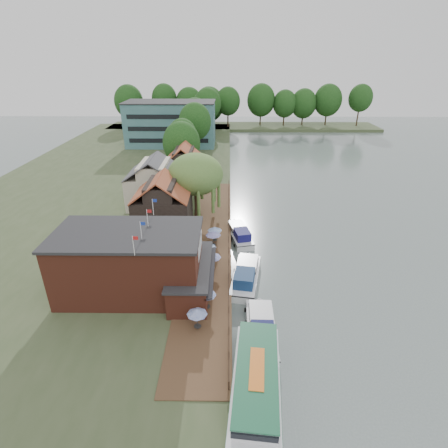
{
  "coord_description": "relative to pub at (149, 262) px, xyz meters",
  "views": [
    {
      "loc": [
        -5.44,
        -33.03,
        24.75
      ],
      "look_at": [
        -6.0,
        12.0,
        3.0
      ],
      "focal_mm": 28.0,
      "sensor_mm": 36.0,
      "label": 1
    }
  ],
  "objects": [
    {
      "name": "land_bank",
      "position": [
        -16.0,
        36.0,
        -4.15
      ],
      "size": [
        50.0,
        140.0,
        1.0
      ],
      "primitive_type": "cube",
      "color": "#384728",
      "rests_on": "ground"
    },
    {
      "name": "umbrella_0",
      "position": [
        5.72,
        -6.3,
        -2.36
      ],
      "size": [
        1.99,
        1.99,
        2.38
      ],
      "primitive_type": null,
      "color": "navy",
      "rests_on": "quay_deck"
    },
    {
      "name": "cruiser_0",
      "position": [
        11.86,
        -5.93,
        -3.49
      ],
      "size": [
        3.28,
        9.7,
        2.33
      ],
      "primitive_type": null,
      "rotation": [
        0.0,
        0.0,
        -0.02
      ],
      "color": "white",
      "rests_on": "ground"
    },
    {
      "name": "bank_tree_5",
      "position": [
        0.19,
        93.26,
        2.84
      ],
      "size": [
        8.09,
        8.09,
        12.97
      ],
      "primitive_type": null,
      "color": "#143811",
      "rests_on": "land_bank"
    },
    {
      "name": "umbrella_1",
      "position": [
        6.45,
        -3.4,
        -2.36
      ],
      "size": [
        1.97,
        1.97,
        2.38
      ],
      "primitive_type": null,
      "color": "#1C399A",
      "rests_on": "quay_deck"
    },
    {
      "name": "bank_tree_2",
      "position": [
        0.13,
        57.94,
        3.11
      ],
      "size": [
        8.1,
        8.1,
        13.52
      ],
      "primitive_type": null,
      "color": "#143811",
      "rests_on": "land_bank"
    },
    {
      "name": "umbrella_4",
      "position": [
        6.01,
        6.31,
        -2.36
      ],
      "size": [
        2.22,
        2.22,
        2.38
      ],
      "primitive_type": null,
      "color": "navy",
      "rests_on": "quay_deck"
    },
    {
      "name": "cottage_c",
      "position": [
        0.0,
        34.0,
        0.6
      ],
      "size": [
        7.6,
        7.6,
        8.5
      ],
      "primitive_type": null,
      "color": "black",
      "rests_on": "land_bank"
    },
    {
      "name": "bank_tree_4",
      "position": [
        1.8,
        86.88,
        3.71
      ],
      "size": [
        8.64,
        8.64,
        14.71
      ],
      "primitive_type": null,
      "color": "#143811",
      "rests_on": "land_bank"
    },
    {
      "name": "willow",
      "position": [
        3.5,
        20.0,
        1.56
      ],
      "size": [
        8.6,
        8.6,
        10.43
      ],
      "primitive_type": null,
      "color": "#476B2D",
      "rests_on": "land_bank"
    },
    {
      "name": "swan",
      "position": [
        9.5,
        -9.53,
        -4.43
      ],
      "size": [
        0.44,
        0.44,
        0.44
      ],
      "primitive_type": "sphere",
      "color": "white",
      "rests_on": "ground"
    },
    {
      "name": "bank_tree_3",
      "position": [
        -1.86,
        80.57,
        2.51
      ],
      "size": [
        8.99,
        8.99,
        12.32
      ],
      "primitive_type": null,
      "color": "#143811",
      "rests_on": "land_bank"
    },
    {
      "name": "umbrella_2",
      "position": [
        5.98,
        -0.04,
        -2.36
      ],
      "size": [
        2.09,
        2.09,
        2.38
      ],
      "primitive_type": null,
      "color": "navy",
      "rests_on": "quay_deck"
    },
    {
      "name": "quay_rail",
      "position": [
        8.7,
        11.5,
        -3.15
      ],
      "size": [
        0.2,
        49.0,
        1.0
      ],
      "primitive_type": null,
      "color": "black",
      "rests_on": "land_bank"
    },
    {
      "name": "umbrella_5",
      "position": [
        6.59,
        9.69,
        -2.36
      ],
      "size": [
        2.08,
        2.08,
        2.38
      ],
      "primitive_type": null,
      "color": "navy",
      "rests_on": "quay_deck"
    },
    {
      "name": "bank_tree_0",
      "position": [
        -1.38,
        42.0,
        2.15
      ],
      "size": [
        7.99,
        7.99,
        11.6
      ],
      "primitive_type": null,
      "color": "#143811",
      "rests_on": "land_bank"
    },
    {
      "name": "tour_boat",
      "position": [
        10.8,
        -13.29,
        -3.11
      ],
      "size": [
        5.34,
        14.42,
        3.08
      ],
      "primitive_type": null,
      "rotation": [
        0.0,
        0.0,
        -0.1
      ],
      "color": "silver",
      "rests_on": "ground"
    },
    {
      "name": "quay_deck",
      "position": [
        6.0,
        11.0,
        -3.6
      ],
      "size": [
        6.0,
        50.0,
        0.1
      ],
      "primitive_type": "cube",
      "color": "#47301E",
      "rests_on": "land_bank"
    },
    {
      "name": "cruiser_1",
      "position": [
        10.76,
        3.14,
        -3.42
      ],
      "size": [
        4.85,
        10.53,
        2.47
      ],
      "primitive_type": null,
      "rotation": [
        0.0,
        0.0,
        -0.16
      ],
      "color": "white",
      "rests_on": "ground"
    },
    {
      "name": "cruiser_2",
      "position": [
        10.26,
        14.15,
        -3.55
      ],
      "size": [
        4.91,
        9.6,
        2.19
      ],
      "primitive_type": null,
      "rotation": [
        0.0,
        0.0,
        0.22
      ],
      "color": "silver",
      "rests_on": "ground"
    },
    {
      "name": "hotel_block",
      "position": [
        -8.0,
        71.0,
        2.5
      ],
      "size": [
        25.4,
        12.4,
        12.3
      ],
      "primitive_type": null,
      "color": "#38666B",
      "rests_on": "land_bank"
    },
    {
      "name": "cottage_a",
      "position": [
        -1.0,
        15.0,
        0.6
      ],
      "size": [
        8.6,
        7.6,
        8.5
      ],
      "primitive_type": null,
      "color": "black",
      "rests_on": "land_bank"
    },
    {
      "name": "umbrella_6",
      "position": [
        6.74,
        11.06,
        -2.36
      ],
      "size": [
        2.02,
        2.02,
        2.38
      ],
      "primitive_type": null,
      "color": "#1B4497",
      "rests_on": "quay_deck"
    },
    {
      "name": "pub",
      "position": [
        0.0,
        0.0,
        0.0
      ],
      "size": [
        20.0,
        11.0,
        7.3
      ],
      "primitive_type": null,
      "color": "maroon",
      "rests_on": "land_bank"
    },
    {
      "name": "umbrella_3",
      "position": [
        6.65,
        3.94,
        -2.36
      ],
      "size": [
        2.28,
        2.28,
        2.38
      ],
      "primitive_type": null,
      "color": "navy",
      "rests_on": "quay_deck"
    },
    {
      "name": "cottage_b",
      "position": [
        -4.0,
        25.0,
        0.6
      ],
      "size": [
        9.6,
        8.6,
        8.5
      ],
      "primitive_type": null,
      "color": "beige",
      "rests_on": "land_bank"
    },
    {
      "name": "bank_tree_1",
      "position": [
        -2.04,
        49.01,
        1.89
      ],
      "size": [
        6.72,
        6.72,
        11.09
      ],
      "primitive_type": null,
      "color": "#143811",
      "rests_on": "land_bank"
    },
    {
      "name": "ground",
      "position": [
        14.0,
        1.0,
        -4.65
      ],
      "size": [
        260.0,
        260.0,
        0.0
      ],
      "primitive_type": "plane",
      "color": "#576563",
      "rests_on": "ground"
    }
  ]
}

